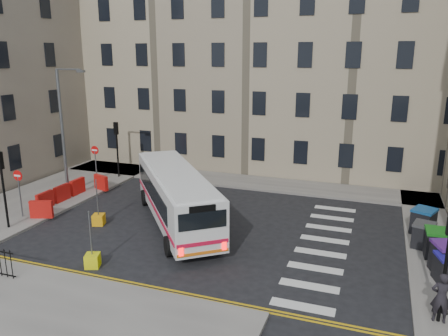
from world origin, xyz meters
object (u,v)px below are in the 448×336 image
Objects in this scene: streetlamp at (62,130)px; pedestrian at (441,297)px; wheelie_bin_c at (436,243)px; bollard_yellow at (99,220)px; bus at (176,194)px; wheelie_bin_e at (423,221)px; bollard_chevron at (93,261)px; wheelie_bin_d at (423,235)px; wheelie_bin_a at (448,269)px; wheelie_bin_b at (447,259)px.

streetlamp is 23.10m from pedestrian.
wheelie_bin_c is 16.98m from bollard_yellow.
bus is 12.95m from wheelie_bin_e.
bus reaches higher than bollard_yellow.
wheelie_bin_e is 2.49× the size of bollard_chevron.
wheelie_bin_d is (-0.47, 0.92, -0.05)m from wheelie_bin_c.
streetlamp is 6.57× the size of wheelie_bin_a.
bus reaches higher than wheelie_bin_e.
streetlamp is 9.65m from bus.
bus is 13.31m from wheelie_bin_b.
bus is 6.65× the size of wheelie_bin_b.
wheelie_bin_b is 0.82× the size of pedestrian.
pedestrian is at bearing 2.00° from bollard_chevron.
wheelie_bin_e is 16.33m from bollard_chevron.
wheelie_bin_b is at bearing -9.48° from streetlamp.
wheelie_bin_e is (21.64, 0.63, -3.53)m from streetlamp.
wheelie_bin_b is 3.87m from pedestrian.
wheelie_bin_e is 0.82× the size of pedestrian.
streetlamp reaches higher than wheelie_bin_a.
bollard_yellow is (-16.50, 3.74, -0.76)m from pedestrian.
bollard_yellow is (-16.54, -4.41, -0.51)m from wheelie_bin_e.
wheelie_bin_c is 1.01× the size of wheelie_bin_d.
wheelie_bin_a is 0.83× the size of wheelie_bin_e.
bollard_yellow is (-16.42, -2.60, -0.45)m from wheelie_bin_d.
streetlamp is at bearing 173.30° from wheelie_bin_c.
wheelie_bin_e is at bearing 1.66° from streetlamp.
bus reaches higher than pedestrian.
bus is at bearing 22.32° from bollard_yellow.
wheelie_bin_a is (13.16, -2.31, -0.96)m from bus.
wheelie_bin_a is 2.06× the size of bollard_chevron.
bus is 13.39m from wheelie_bin_a.
wheelie_bin_c reaches higher than bollard_yellow.
streetlamp is 13.57× the size of bollard_chevron.
streetlamp is 7.52m from bollard_yellow.
wheelie_bin_b is at bearing 0.23° from bollard_yellow.
bus is 6.12m from bollard_chevron.
bollard_chevron is (-14.21, -5.90, -0.50)m from wheelie_bin_c.
wheelie_bin_a is (22.18, -4.48, -3.61)m from streetlamp.
wheelie_bin_d is at bearing 26.40° from bollard_chevron.
wheelie_bin_b is at bearing -98.08° from pedestrian.
wheelie_bin_e is at bearing 31.91° from bollard_chevron.
wheelie_bin_e is (-0.35, 2.73, 0.01)m from wheelie_bin_c.
pedestrian is (0.08, -6.34, 0.31)m from wheelie_bin_d.
wheelie_bin_d reaches higher than wheelie_bin_a.
pedestrian is at bearing -19.19° from streetlamp.
bus is 4.46m from bollard_yellow.
bollard_yellow is at bearing -11.56° from pedestrian.
pedestrian is (-0.04, -8.14, 0.25)m from wheelie_bin_e.
wheelie_bin_b is 2.48× the size of bollard_yellow.
streetlamp is 13.57× the size of bollard_yellow.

